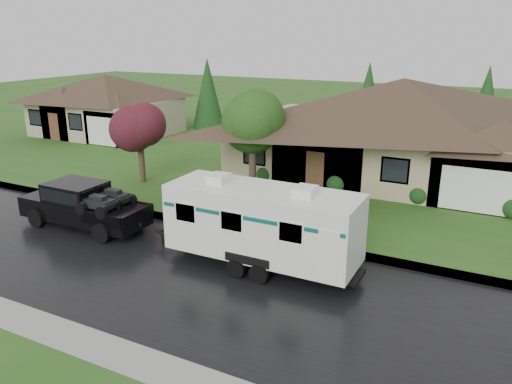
{
  "coord_description": "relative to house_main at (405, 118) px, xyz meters",
  "views": [
    {
      "loc": [
        7.48,
        -15.07,
        8.25
      ],
      "look_at": [
        -1.18,
        2.0,
        2.06
      ],
      "focal_mm": 35.0,
      "sensor_mm": 36.0,
      "label": 1
    }
  ],
  "objects": [
    {
      "name": "tree_left_green",
      "position": [
        -6.23,
        -6.8,
        0.31
      ],
      "size": [
        3.27,
        3.27,
        5.41
      ],
      "color": "#382B1E",
      "rests_on": "lawn"
    },
    {
      "name": "ground",
      "position": [
        -2.29,
        -13.84,
        -3.59
      ],
      "size": [
        140.0,
        140.0,
        0.0
      ],
      "primitive_type": "plane",
      "color": "#2A561A",
      "rests_on": "ground"
    },
    {
      "name": "pickup_truck",
      "position": [
        -10.93,
        -13.99,
        -2.53
      ],
      "size": [
        5.96,
        2.26,
        1.99
      ],
      "color": "black",
      "rests_on": "ground"
    },
    {
      "name": "lawn",
      "position": [
        -2.29,
        1.16,
        -3.52
      ],
      "size": [
        140.0,
        26.0,
        0.15
      ],
      "primitive_type": "cube",
      "color": "#2A561A",
      "rests_on": "ground"
    },
    {
      "name": "travel_trailer",
      "position": [
        -2.12,
        -13.99,
        -1.84
      ],
      "size": [
        7.35,
        2.58,
        3.3
      ],
      "color": "white",
      "rests_on": "ground"
    },
    {
      "name": "curb",
      "position": [
        -2.29,
        -11.59,
        -3.52
      ],
      "size": [
        140.0,
        0.5,
        0.15
      ],
      "primitive_type": "cube",
      "color": "gray",
      "rests_on": "ground"
    },
    {
      "name": "road",
      "position": [
        -2.29,
        -15.84,
        -3.59
      ],
      "size": [
        140.0,
        8.0,
        0.01
      ],
      "primitive_type": "cube",
      "color": "black",
      "rests_on": "ground"
    },
    {
      "name": "house_far",
      "position": [
        -24.07,
        2.02,
        -0.62
      ],
      "size": [
        10.8,
        8.64,
        5.8
      ],
      "color": "tan",
      "rests_on": "lawn"
    },
    {
      "name": "tree_red",
      "position": [
        -12.71,
        -7.74,
        -0.45
      ],
      "size": [
        2.61,
        2.61,
        4.33
      ],
      "color": "#382B1E",
      "rests_on": "lawn"
    },
    {
      "name": "shrub_row",
      "position": [
        -0.29,
        -4.54,
        -2.94
      ],
      "size": [
        13.6,
        1.0,
        1.0
      ],
      "color": "#143814",
      "rests_on": "lawn"
    },
    {
      "name": "house_main",
      "position": [
        0.0,
        0.0,
        0.0
      ],
      "size": [
        19.44,
        10.8,
        6.9
      ],
      "color": "tan",
      "rests_on": "lawn"
    }
  ]
}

